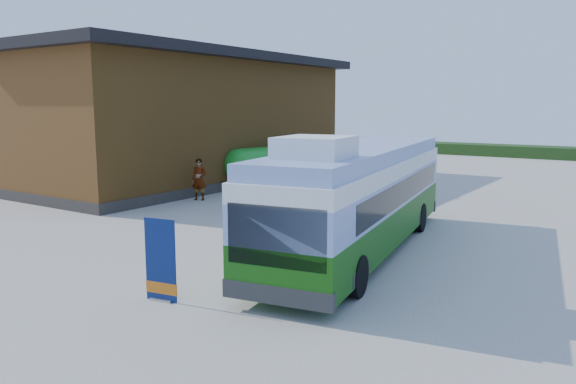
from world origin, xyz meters
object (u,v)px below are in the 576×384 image
Objects in this scene: picnic_table at (300,206)px; banner at (161,268)px; bus at (360,195)px; slurry_tanker at (267,164)px; person_b at (409,178)px; person_a at (199,179)px.

banner is at bearing -68.87° from picnic_table.
bus is 14.71m from slurry_tanker.
person_b is at bearing 23.62° from slurry_tanker.
bus is 6.95× the size of person_b.
bus is at bearing 64.78° from banner.
person_b reaches higher than picnic_table.
picnic_table is 0.26× the size of slurry_tanker.
person_b is at bearing 19.78° from person_a.
slurry_tanker is at bearing -55.63° from person_b.
person_a is 0.34× the size of slurry_tanker.
person_a is (-8.98, 11.00, 0.20)m from banner.
person_a is 10.49m from person_b.
bus is at bearing -28.08° from picnic_table.
slurry_tanker is at bearing 108.57° from banner.
person_b is at bearing 83.69° from banner.
picnic_table is 6.87m from person_a.
banner reaches higher than picnic_table.
picnic_table is 0.77× the size of person_a.
person_a reaches higher than person_b.
bus is 11.68m from person_a.
person_a is 5.60m from slurry_tanker.
person_a reaches higher than banner.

